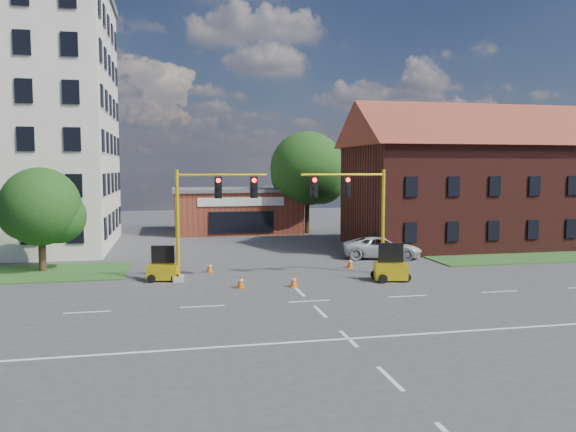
% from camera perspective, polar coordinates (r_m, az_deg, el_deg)
% --- Properties ---
extents(ground, '(120.00, 120.00, 0.00)m').
position_cam_1_polar(ground, '(26.86, 2.17, -8.64)').
color(ground, '#3A3A3C').
rests_on(ground, ground).
extents(grass_verge_ne, '(14.00, 4.00, 0.08)m').
position_cam_1_polar(grass_verge_ne, '(42.54, 23.30, -3.95)').
color(grass_verge_ne, '#265921').
rests_on(grass_verge_ne, ground).
extents(lane_markings, '(60.00, 36.00, 0.01)m').
position_cam_1_polar(lane_markings, '(24.05, 3.93, -10.25)').
color(lane_markings, silver).
rests_on(lane_markings, ground).
extents(brick_shop, '(12.40, 8.40, 4.30)m').
position_cam_1_polar(brick_shop, '(55.84, -5.27, 0.63)').
color(brick_shop, brown).
rests_on(brick_shop, ground).
extents(townhouse_row, '(21.00, 11.00, 11.50)m').
position_cam_1_polar(townhouse_row, '(47.97, 18.72, 4.21)').
color(townhouse_row, '#4C1C16').
rests_on(townhouse_row, ground).
extents(tree_large, '(7.46, 7.11, 9.82)m').
position_cam_1_polar(tree_large, '(54.05, 2.32, 4.58)').
color(tree_large, '#382114').
rests_on(tree_large, ground).
extents(tree_nw_front, '(4.94, 4.70, 6.34)m').
position_cam_1_polar(tree_nw_front, '(36.76, -23.45, 0.63)').
color(tree_nw_front, '#382114').
rests_on(tree_nw_front, ground).
extents(signal_mast_west, '(5.30, 0.60, 6.20)m').
position_cam_1_polar(signal_mast_west, '(31.49, -8.19, 0.54)').
color(signal_mast_west, gray).
rests_on(signal_mast_west, ground).
extents(signal_mast_east, '(5.30, 0.60, 6.20)m').
position_cam_1_polar(signal_mast_east, '(33.19, 7.00, 0.77)').
color(signal_mast_east, gray).
rests_on(signal_mast_east, ground).
extents(trailer_west, '(1.83, 1.39, 1.88)m').
position_cam_1_polar(trailer_west, '(32.29, -12.56, -5.38)').
color(trailer_west, yellow).
rests_on(trailer_west, ground).
extents(trailer_east, '(1.99, 1.54, 2.02)m').
position_cam_1_polar(trailer_east, '(31.99, 10.37, -5.36)').
color(trailer_east, yellow).
rests_on(trailer_east, ground).
extents(cone_a, '(0.40, 0.40, 0.70)m').
position_cam_1_polar(cone_a, '(29.70, -4.84, -6.67)').
color(cone_a, '#D8590B').
rests_on(cone_a, ground).
extents(cone_b, '(0.40, 0.40, 0.70)m').
position_cam_1_polar(cone_b, '(34.28, -7.96, -5.14)').
color(cone_b, '#D8590B').
rests_on(cone_b, ground).
extents(cone_c, '(0.40, 0.40, 0.70)m').
position_cam_1_polar(cone_c, '(29.87, 0.59, -6.59)').
color(cone_c, '#D8590B').
rests_on(cone_c, ground).
extents(cone_d, '(0.40, 0.40, 0.70)m').
position_cam_1_polar(cone_d, '(35.67, 6.33, -4.73)').
color(cone_d, '#D8590B').
rests_on(cone_d, ground).
extents(pickup_white, '(5.87, 3.81, 1.50)m').
position_cam_1_polar(pickup_white, '(39.80, 9.55, -3.17)').
color(pickup_white, silver).
rests_on(pickup_white, ground).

